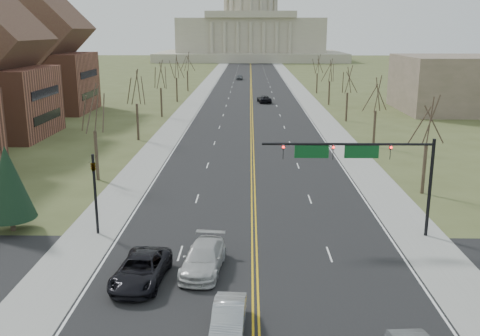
{
  "coord_description": "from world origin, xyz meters",
  "views": [
    {
      "loc": [
        -0.38,
        -23.17,
        14.53
      ],
      "look_at": [
        -1.18,
        21.37,
        3.0
      ],
      "focal_mm": 40.0,
      "sensor_mm": 36.0,
      "label": 1
    }
  ],
  "objects_px": {
    "car_sb_inner_lead": "(229,319)",
    "car_sb_outer_lead": "(141,270)",
    "car_sb_inner_second": "(203,258)",
    "car_far_sb": "(239,77)",
    "signal_mast": "(360,159)",
    "car_far_nb": "(264,99)",
    "signal_left": "(95,185)"
  },
  "relations": [
    {
      "from": "signal_left",
      "to": "car_far_nb",
      "type": "xyz_separation_m",
      "value": [
        14.14,
        73.52,
        -2.97
      ]
    },
    {
      "from": "car_sb_inner_lead",
      "to": "car_far_nb",
      "type": "height_order",
      "value": "car_sb_inner_lead"
    },
    {
      "from": "signal_left",
      "to": "car_far_sb",
      "type": "height_order",
      "value": "signal_left"
    },
    {
      "from": "signal_mast",
      "to": "signal_left",
      "type": "bearing_deg",
      "value": 180.0
    },
    {
      "from": "car_far_nb",
      "to": "car_far_sb",
      "type": "distance_m",
      "value": 52.46
    },
    {
      "from": "car_sb_inner_second",
      "to": "signal_left",
      "type": "bearing_deg",
      "value": 149.43
    },
    {
      "from": "car_sb_inner_second",
      "to": "car_far_nb",
      "type": "bearing_deg",
      "value": 91.58
    },
    {
      "from": "car_sb_outer_lead",
      "to": "car_far_sb",
      "type": "height_order",
      "value": "car_sb_outer_lead"
    },
    {
      "from": "signal_mast",
      "to": "car_far_sb",
      "type": "bearing_deg",
      "value": 94.96
    },
    {
      "from": "car_sb_inner_lead",
      "to": "car_far_nb",
      "type": "bearing_deg",
      "value": 89.81
    },
    {
      "from": "car_far_sb",
      "to": "signal_mast",
      "type": "bearing_deg",
      "value": -82.49
    },
    {
      "from": "car_sb_inner_lead",
      "to": "car_sb_inner_second",
      "type": "relative_size",
      "value": 0.78
    },
    {
      "from": "car_sb_outer_lead",
      "to": "car_far_nb",
      "type": "bearing_deg",
      "value": 88.16
    },
    {
      "from": "car_sb_inner_second",
      "to": "car_far_sb",
      "type": "relative_size",
      "value": 1.27
    },
    {
      "from": "car_sb_inner_lead",
      "to": "car_sb_outer_lead",
      "type": "relative_size",
      "value": 0.77
    },
    {
      "from": "signal_left",
      "to": "signal_mast",
      "type": "bearing_deg",
      "value": -0.0
    },
    {
      "from": "car_sb_inner_second",
      "to": "car_far_sb",
      "type": "distance_m",
      "value": 131.74
    },
    {
      "from": "signal_mast",
      "to": "car_sb_inner_lead",
      "type": "distance_m",
      "value": 16.56
    },
    {
      "from": "signal_mast",
      "to": "car_far_nb",
      "type": "distance_m",
      "value": 73.85
    },
    {
      "from": "car_sb_outer_lead",
      "to": "car_sb_inner_second",
      "type": "relative_size",
      "value": 1.02
    },
    {
      "from": "signal_mast",
      "to": "car_far_sb",
      "type": "height_order",
      "value": "signal_mast"
    },
    {
      "from": "signal_left",
      "to": "car_far_nb",
      "type": "bearing_deg",
      "value": 79.12
    },
    {
      "from": "signal_left",
      "to": "car_sb_outer_lead",
      "type": "bearing_deg",
      "value": -58.6
    },
    {
      "from": "car_far_sb",
      "to": "car_sb_inner_second",
      "type": "bearing_deg",
      "value": -87.33
    },
    {
      "from": "signal_mast",
      "to": "car_sb_inner_lead",
      "type": "xyz_separation_m",
      "value": [
        -8.81,
        -13.09,
        -5.01
      ]
    },
    {
      "from": "car_sb_outer_lead",
      "to": "car_far_nb",
      "type": "height_order",
      "value": "car_sb_outer_lead"
    },
    {
      "from": "signal_mast",
      "to": "car_sb_outer_lead",
      "type": "bearing_deg",
      "value": -151.31
    },
    {
      "from": "car_sb_inner_lead",
      "to": "car_sb_outer_lead",
      "type": "xyz_separation_m",
      "value": [
        -5.39,
        5.32,
        0.07
      ]
    },
    {
      "from": "car_sb_outer_lead",
      "to": "car_far_sb",
      "type": "bearing_deg",
      "value": 93.34
    },
    {
      "from": "car_sb_inner_lead",
      "to": "car_sb_inner_second",
      "type": "height_order",
      "value": "car_sb_inner_second"
    },
    {
      "from": "car_sb_inner_second",
      "to": "car_far_nb",
      "type": "relative_size",
      "value": 1.09
    },
    {
      "from": "car_sb_inner_lead",
      "to": "car_sb_outer_lead",
      "type": "bearing_deg",
      "value": 137.84
    }
  ]
}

